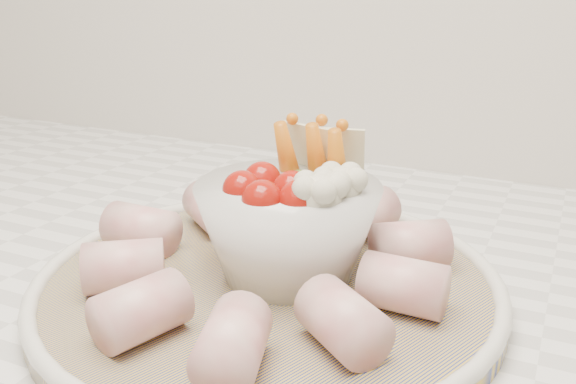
% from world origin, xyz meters
% --- Properties ---
extents(serving_platter, '(0.45, 0.45, 0.02)m').
position_xyz_m(serving_platter, '(-0.08, 1.39, 0.93)').
color(serving_platter, navy).
rests_on(serving_platter, kitchen_counter).
extents(veggie_bowl, '(0.14, 0.14, 0.11)m').
position_xyz_m(veggie_bowl, '(-0.07, 1.40, 0.98)').
color(veggie_bowl, silver).
rests_on(veggie_bowl, serving_platter).
extents(cured_meat_rolls, '(0.28, 0.29, 0.04)m').
position_xyz_m(cured_meat_rolls, '(-0.08, 1.39, 0.95)').
color(cured_meat_rolls, '#C2585E').
rests_on(cured_meat_rolls, serving_platter).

